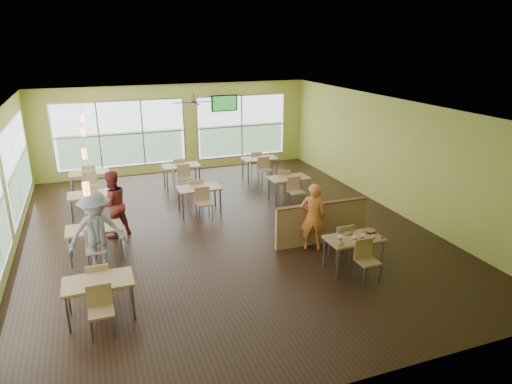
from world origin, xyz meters
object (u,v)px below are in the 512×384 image
(half_wall_divider, at_px, (321,223))
(food_basket, at_px, (370,231))
(main_table, at_px, (354,243))
(man_plaid, at_px, (313,217))

(half_wall_divider, height_order, food_basket, half_wall_divider)
(food_basket, bearing_deg, main_table, -167.75)
(main_table, distance_m, food_basket, 0.51)
(main_table, height_order, man_plaid, man_plaid)
(main_table, relative_size, half_wall_divider, 0.63)
(main_table, relative_size, food_basket, 6.11)
(food_basket, bearing_deg, half_wall_divider, 109.29)
(half_wall_divider, height_order, man_plaid, man_plaid)
(half_wall_divider, bearing_deg, man_plaid, -147.83)
(man_plaid, bearing_deg, main_table, 130.78)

